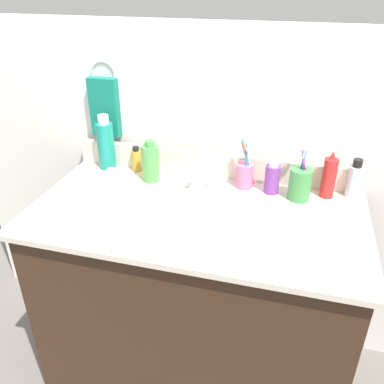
# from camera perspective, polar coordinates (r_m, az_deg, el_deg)

# --- Properties ---
(ground_plane) EXTENTS (6.00, 6.00, 0.00)m
(ground_plane) POSITION_cam_1_polar(r_m,az_deg,el_deg) (1.81, 0.40, -24.03)
(ground_plane) COLOR #66605B
(vanity_cabinet) EXTENTS (1.02, 0.51, 0.75)m
(vanity_cabinet) POSITION_cam_1_polar(r_m,az_deg,el_deg) (1.53, 0.45, -15.50)
(vanity_cabinet) COLOR #382316
(vanity_cabinet) RESTS_ON ground_plane
(countertop) EXTENTS (1.06, 0.56, 0.02)m
(countertop) POSITION_cam_1_polar(r_m,az_deg,el_deg) (1.29, 0.52, -3.17)
(countertop) COLOR beige
(countertop) RESTS_ON vanity_cabinet
(backsplash) EXTENTS (1.06, 0.02, 0.09)m
(backsplash) POSITION_cam_1_polar(r_m,az_deg,el_deg) (1.49, 3.15, 3.85)
(backsplash) COLOR beige
(backsplash) RESTS_ON countertop
(back_wall) EXTENTS (2.16, 0.04, 1.30)m
(back_wall) POSITION_cam_1_polar(r_m,az_deg,el_deg) (1.62, 3.47, -0.53)
(back_wall) COLOR white
(back_wall) RESTS_ON ground_plane
(towel_ring) EXTENTS (0.10, 0.01, 0.10)m
(towel_ring) POSITION_cam_1_polar(r_m,az_deg,el_deg) (1.57, -12.39, 15.95)
(towel_ring) COLOR silver
(hand_towel) EXTENTS (0.11, 0.04, 0.22)m
(hand_towel) POSITION_cam_1_polar(r_m,az_deg,el_deg) (1.59, -12.23, 11.58)
(hand_towel) COLOR #147260
(sink_basin) EXTENTS (0.34, 0.34, 0.11)m
(sink_basin) POSITION_cam_1_polar(r_m,az_deg,el_deg) (1.27, -1.73, -4.66)
(sink_basin) COLOR white
(sink_basin) RESTS_ON countertop
(faucet) EXTENTS (0.16, 0.10, 0.08)m
(faucet) POSITION_cam_1_polar(r_m,az_deg,el_deg) (1.41, 0.52, 1.52)
(faucet) COLOR silver
(faucet) RESTS_ON countertop
(bottle_oil_amber) EXTENTS (0.04, 0.04, 0.10)m
(bottle_oil_amber) POSITION_cam_1_polar(r_m,az_deg,el_deg) (1.54, -7.84, 4.53)
(bottle_oil_amber) COLOR gold
(bottle_oil_amber) RESTS_ON countertop
(bottle_spray_red) EXTENTS (0.05, 0.05, 0.17)m
(bottle_spray_red) POSITION_cam_1_polar(r_m,az_deg,el_deg) (1.41, 18.76, 2.01)
(bottle_spray_red) COLOR red
(bottle_spray_red) RESTS_ON countertop
(bottle_mouthwash_teal) EXTENTS (0.06, 0.06, 0.21)m
(bottle_mouthwash_teal) POSITION_cam_1_polar(r_m,az_deg,el_deg) (1.57, -12.04, 6.58)
(bottle_mouthwash_teal) COLOR teal
(bottle_mouthwash_teal) RESTS_ON countertop
(bottle_toner_green) EXTENTS (0.06, 0.06, 0.15)m
(bottle_toner_green) POSITION_cam_1_polar(r_m,az_deg,el_deg) (1.45, -5.86, 4.15)
(bottle_toner_green) COLOR #4C9E4C
(bottle_toner_green) RESTS_ON countertop
(bottle_gel_clear) EXTENTS (0.04, 0.04, 0.14)m
(bottle_gel_clear) POSITION_cam_1_polar(r_m,az_deg,el_deg) (1.45, 21.90, 1.58)
(bottle_gel_clear) COLOR silver
(bottle_gel_clear) RESTS_ON countertop
(bottle_cream_purple) EXTENTS (0.05, 0.05, 0.12)m
(bottle_cream_purple) POSITION_cam_1_polar(r_m,az_deg,el_deg) (1.40, 11.25, 1.98)
(bottle_cream_purple) COLOR #7A3899
(bottle_cream_purple) RESTS_ON countertop
(cup_green) EXTENTS (0.07, 0.08, 0.19)m
(cup_green) POSITION_cam_1_polar(r_m,az_deg,el_deg) (1.38, 15.00, 1.20)
(cup_green) COLOR #3F8C47
(cup_green) RESTS_ON countertop
(cup_pink) EXTENTS (0.07, 0.06, 0.20)m
(cup_pink) POSITION_cam_1_polar(r_m,az_deg,el_deg) (1.42, 7.48, 2.65)
(cup_pink) COLOR #D16693
(cup_pink) RESTS_ON countertop
(soap_bar) EXTENTS (0.06, 0.04, 0.02)m
(soap_bar) POSITION_cam_1_polar(r_m,az_deg,el_deg) (1.53, -10.82, 2.60)
(soap_bar) COLOR white
(soap_bar) RESTS_ON countertop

